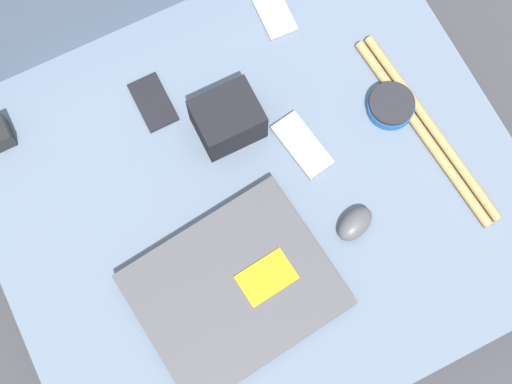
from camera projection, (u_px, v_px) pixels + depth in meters
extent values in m
plane|color=#38383D|center=(256.00, 215.00, 1.38)|extent=(8.00, 8.00, 0.00)
cube|color=slate|center=(256.00, 206.00, 1.31)|extent=(0.90, 0.79, 0.15)
cube|color=#47474C|center=(234.00, 290.00, 1.17)|extent=(0.34, 0.29, 0.03)
cube|color=orange|center=(267.00, 277.00, 1.16)|extent=(0.10, 0.07, 0.00)
ellipsoid|color=#4C4C51|center=(355.00, 224.00, 1.20)|extent=(0.08, 0.06, 0.03)
cylinder|color=#1E569E|center=(390.00, 107.00, 1.26)|extent=(0.08, 0.08, 0.02)
cylinder|color=#232328|center=(392.00, 103.00, 1.25)|extent=(0.08, 0.08, 0.01)
cube|color=#99999E|center=(302.00, 145.00, 1.25)|extent=(0.07, 0.13, 0.01)
cube|color=black|center=(153.00, 102.00, 1.27)|extent=(0.06, 0.10, 0.01)
cube|color=#99999E|center=(273.00, 11.00, 1.32)|extent=(0.06, 0.11, 0.01)
cube|color=black|center=(228.00, 119.00, 1.22)|extent=(0.11, 0.09, 0.08)
cylinder|color=tan|center=(422.00, 131.00, 1.25)|extent=(0.05, 0.40, 0.02)
cylinder|color=tan|center=(431.00, 126.00, 1.26)|extent=(0.05, 0.40, 0.02)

